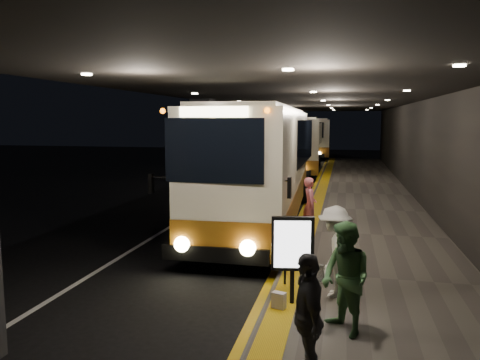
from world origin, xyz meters
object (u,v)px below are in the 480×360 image
(bag_plain, at_px, (279,300))
(coach_second, at_px, (300,146))
(coach_main, at_px, (262,170))
(bag_polka, at_px, (316,273))
(coach_third, at_px, (315,139))
(passenger_waiting_green, at_px, (346,278))
(stanchion_post, at_px, (285,262))
(passenger_waiting_grey, at_px, (307,317))
(passenger_waiting_white, at_px, (335,251))
(passenger_boarding, at_px, (310,205))
(info_sign, at_px, (293,246))

(bag_plain, bearing_deg, coach_second, 94.50)
(coach_main, xyz_separation_m, bag_polka, (2.29, -6.25, -1.54))
(coach_third, bearing_deg, bag_plain, -90.91)
(passenger_waiting_green, xyz_separation_m, bag_polka, (-0.60, 2.39, -0.73))
(bag_polka, xyz_separation_m, stanchion_post, (-0.63, -0.35, 0.31))
(passenger_waiting_grey, bearing_deg, passenger_waiting_green, 146.88)
(stanchion_post, bearing_deg, passenger_waiting_white, -21.35)
(passenger_waiting_green, distance_m, passenger_waiting_grey, 1.61)
(coach_main, relative_size, coach_third, 1.07)
(coach_third, relative_size, stanchion_post, 11.75)
(bag_plain, distance_m, stanchion_post, 1.34)
(passenger_boarding, bearing_deg, coach_third, -4.19)
(passenger_boarding, distance_m, passenger_waiting_grey, 8.39)
(passenger_waiting_white, distance_m, info_sign, 1.00)
(coach_third, bearing_deg, coach_main, -93.43)
(passenger_waiting_green, relative_size, passenger_waiting_grey, 1.05)
(coach_second, bearing_deg, stanchion_post, -89.37)
(passenger_waiting_green, height_order, bag_plain, passenger_waiting_green)
(passenger_waiting_grey, height_order, stanchion_post, passenger_waiting_grey)
(coach_second, xyz_separation_m, coach_third, (0.19, 13.76, -0.01))
(bag_plain, bearing_deg, coach_main, 102.23)
(coach_third, height_order, passenger_waiting_green, coach_third)
(passenger_boarding, xyz_separation_m, stanchion_post, (-0.16, -4.80, -0.35))
(passenger_waiting_white, height_order, stanchion_post, passenger_waiting_white)
(stanchion_post, bearing_deg, coach_main, 104.12)
(passenger_waiting_green, xyz_separation_m, stanchion_post, (-1.23, 2.04, -0.42))
(coach_third, bearing_deg, passenger_waiting_grey, -90.10)
(passenger_boarding, relative_size, passenger_waiting_green, 0.93)
(passenger_waiting_white, bearing_deg, coach_second, -163.02)
(bag_plain, bearing_deg, info_sign, 53.70)
(coach_second, xyz_separation_m, bag_plain, (1.95, -24.83, -1.45))
(stanchion_post, bearing_deg, coach_second, 94.62)
(passenger_waiting_green, bearing_deg, bag_plain, -160.74)
(info_sign, bearing_deg, passenger_waiting_white, 28.93)
(coach_main, xyz_separation_m, coach_third, (-0.05, 30.70, -0.12))
(coach_second, xyz_separation_m, info_sign, (2.16, -24.55, -0.48))
(passenger_boarding, relative_size, bag_polka, 4.60)
(bag_polka, bearing_deg, coach_second, 96.24)
(coach_second, distance_m, bag_plain, 24.95)
(bag_polka, bearing_deg, passenger_waiting_white, -62.71)
(passenger_boarding, height_order, bag_polka, passenger_boarding)
(info_sign, distance_m, stanchion_post, 1.21)
(coach_second, bearing_deg, passenger_waiting_green, -87.02)
(passenger_waiting_grey, bearing_deg, bag_plain, -178.69)
(passenger_boarding, bearing_deg, coach_main, 37.78)
(coach_second, distance_m, info_sign, 24.65)
(coach_third, relative_size, bag_plain, 38.05)
(passenger_waiting_white, bearing_deg, bag_polka, -142.68)
(passenger_waiting_green, distance_m, info_sign, 1.43)
(coach_main, bearing_deg, stanchion_post, -78.04)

